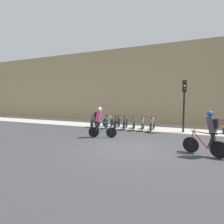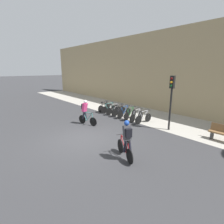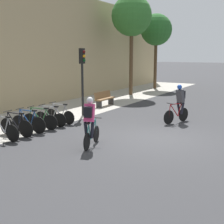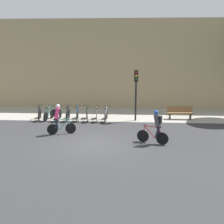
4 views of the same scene
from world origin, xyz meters
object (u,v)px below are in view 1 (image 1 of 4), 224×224
at_px(parked_bike_3, 117,123).
at_px(parked_bike_5, 134,124).
at_px(parked_bike_6, 143,125).
at_px(parked_bike_7, 152,125).
at_px(parked_bike_4, 125,123).
at_px(cyclist_grey, 210,132).
at_px(cyclist_pink, 99,121).
at_px(traffic_light_pole, 184,96).
at_px(parked_bike_1, 101,122).
at_px(parked_bike_2, 109,123).
at_px(parked_bike_0, 94,122).

relative_size(parked_bike_3, parked_bike_5, 1.00).
relative_size(parked_bike_6, parked_bike_7, 0.97).
distance_m(parked_bike_3, parked_bike_4, 0.66).
xyz_separation_m(parked_bike_4, parked_bike_6, (1.32, -0.00, -0.02)).
relative_size(cyclist_grey, parked_bike_4, 1.06).
bearing_deg(cyclist_pink, traffic_light_pole, 37.73).
xyz_separation_m(parked_bike_1, parked_bike_3, (1.32, 0.00, 0.02)).
distance_m(parked_bike_2, parked_bike_3, 0.66).
height_order(cyclist_grey, parked_bike_0, cyclist_grey).
bearing_deg(parked_bike_3, parked_bike_6, -0.04).
distance_m(cyclist_pink, parked_bike_6, 3.81).
xyz_separation_m(parked_bike_5, parked_bike_6, (0.66, -0.00, -0.01)).
xyz_separation_m(parked_bike_4, traffic_light_pole, (3.97, 0.12, 1.97)).
bearing_deg(parked_bike_0, parked_bike_2, -0.04).
relative_size(cyclist_grey, parked_bike_5, 1.07).
xyz_separation_m(cyclist_pink, parked_bike_3, (-0.18, 3.32, -0.55)).
bearing_deg(parked_bike_6, cyclist_pink, -118.38).
bearing_deg(parked_bike_6, parked_bike_7, -0.02).
height_order(parked_bike_0, parked_bike_3, parked_bike_3).
bearing_deg(cyclist_grey, parked_bike_5, 132.42).
bearing_deg(parked_bike_7, cyclist_grey, -57.73).
xyz_separation_m(parked_bike_0, parked_bike_5, (3.29, -0.00, 0.00)).
bearing_deg(cyclist_pink, parked_bike_6, 61.62).
bearing_deg(cyclist_grey, parked_bike_1, 145.94).
bearing_deg(parked_bike_1, parked_bike_7, -0.02).
distance_m(parked_bike_1, parked_bike_7, 3.95).
distance_m(parked_bike_3, parked_bike_5, 1.32).
bearing_deg(parked_bike_0, cyclist_grey, -31.69).
bearing_deg(parked_bike_3, cyclist_grey, -39.89).
height_order(parked_bike_3, parked_bike_5, parked_bike_3).
relative_size(cyclist_pink, parked_bike_4, 1.05).
bearing_deg(parked_bike_2, parked_bike_4, 0.05).
bearing_deg(cyclist_pink, parked_bike_4, 81.83).
height_order(cyclist_pink, parked_bike_0, cyclist_pink).
distance_m(parked_bike_2, parked_bike_6, 2.63).
bearing_deg(parked_bike_7, parked_bike_4, 179.96).
relative_size(cyclist_grey, parked_bike_7, 1.05).
height_order(parked_bike_1, parked_bike_6, same).
bearing_deg(cyclist_grey, parked_bike_6, 127.69).
xyz_separation_m(cyclist_pink, traffic_light_pole, (4.45, 3.44, 1.43)).
relative_size(parked_bike_5, parked_bike_7, 0.99).
bearing_deg(parked_bike_1, parked_bike_0, 179.97).
xyz_separation_m(cyclist_pink, parked_bike_0, (-2.15, 3.32, -0.55)).
bearing_deg(traffic_light_pole, parked_bike_3, -178.54).
xyz_separation_m(parked_bike_0, parked_bike_2, (1.31, -0.00, -0.00)).
bearing_deg(parked_bike_1, cyclist_pink, -65.71).
distance_m(parked_bike_4, parked_bike_6, 1.32).
height_order(parked_bike_2, parked_bike_3, parked_bike_3).
bearing_deg(parked_bike_4, parked_bike_1, -179.99).
bearing_deg(parked_bike_3, parked_bike_5, -0.04).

